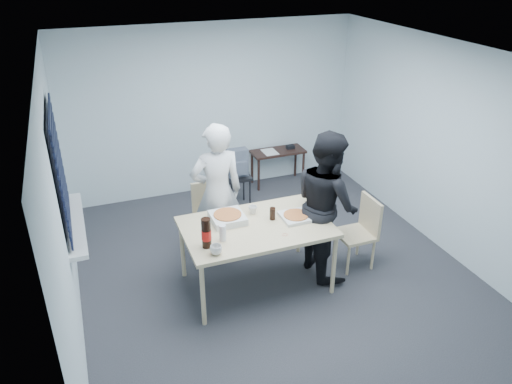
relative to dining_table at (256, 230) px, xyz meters
name	(u,v)px	position (x,y,z in m)	size (l,w,h in m)	color
room	(63,178)	(-1.90, 0.57, 0.71)	(5.00, 5.00, 5.00)	#29292E
dining_table	(256,230)	(0.00, 0.00, 0.00)	(1.63, 1.03, 0.79)	#CEB28F
chair_far	(210,211)	(-0.26, 0.98, -0.22)	(0.42, 0.42, 0.89)	#CEB28F
chair_right	(362,227)	(1.34, -0.05, -0.22)	(0.42, 0.42, 0.89)	#CEB28F
person_white	(217,193)	(-0.23, 0.73, 0.15)	(0.65, 0.42, 1.77)	silver
person_black	(326,204)	(0.88, 0.02, 0.15)	(0.86, 0.47, 1.77)	black
side_table	(278,155)	(1.30, 2.45, -0.24)	(0.86, 0.38, 0.58)	#351D18
stool	(238,182)	(0.43, 1.91, -0.34)	(0.36, 0.36, 0.50)	black
backpack	(238,163)	(0.43, 1.90, -0.03)	(0.30, 0.22, 0.42)	slate
pizza_box_a	(228,217)	(-0.27, 0.21, 0.10)	(0.37, 0.37, 0.09)	silver
pizza_box_b	(296,216)	(0.48, 0.00, 0.08)	(0.33, 0.33, 0.05)	silver
mug_a	(216,250)	(-0.58, -0.38, 0.11)	(0.12, 0.12, 0.10)	silver
mug_b	(253,210)	(0.06, 0.27, 0.11)	(0.10, 0.10, 0.09)	silver
cola_glass	(272,214)	(0.22, 0.06, 0.13)	(0.07, 0.07, 0.14)	black
soda_bottle	(206,234)	(-0.63, -0.22, 0.22)	(0.10, 0.10, 0.33)	black
plastic_cups	(223,233)	(-0.43, -0.16, 0.15)	(0.07, 0.07, 0.18)	silver
rubber_band	(285,235)	(0.22, -0.29, 0.06)	(0.06, 0.06, 0.00)	red
papers	(270,152)	(1.15, 2.43, -0.15)	(0.22, 0.30, 0.00)	white
black_box	(290,147)	(1.52, 2.46, -0.13)	(0.13, 0.09, 0.05)	black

